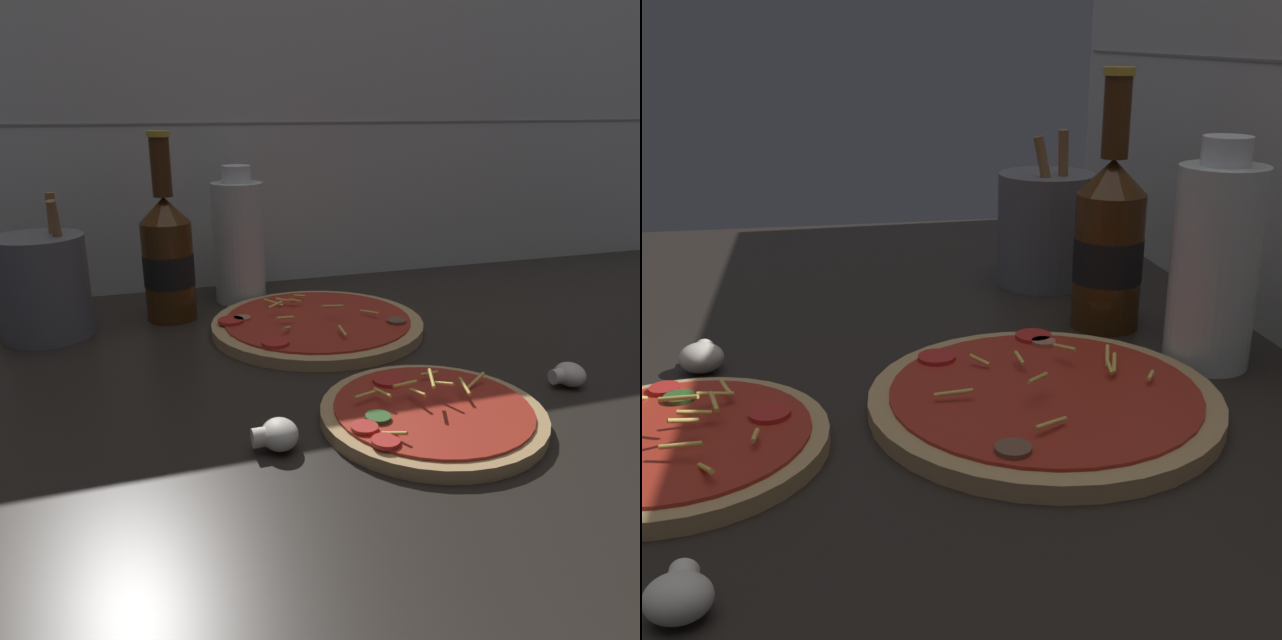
# 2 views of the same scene
# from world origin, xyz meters

# --- Properties ---
(counter_slab) EXTENTS (1.60, 0.90, 0.03)m
(counter_slab) POSITION_xyz_m (0.00, 0.00, 0.01)
(counter_slab) COLOR #28231E
(counter_slab) RESTS_ON ground
(tile_backsplash) EXTENTS (1.60, 0.01, 0.60)m
(tile_backsplash) POSITION_xyz_m (0.00, 0.45, 0.30)
(tile_backsplash) COLOR silver
(tile_backsplash) RESTS_ON ground
(pizza_near) EXTENTS (0.23, 0.23, 0.05)m
(pizza_near) POSITION_xyz_m (-0.04, -0.12, 0.03)
(pizza_near) COLOR tan
(pizza_near) RESTS_ON counter_slab
(pizza_far) EXTENTS (0.30, 0.30, 0.04)m
(pizza_far) POSITION_xyz_m (-0.06, 0.18, 0.03)
(pizza_far) COLOR tan
(pizza_far) RESTS_ON counter_slab
(beer_bottle) EXTENTS (0.07, 0.07, 0.27)m
(beer_bottle) POSITION_xyz_m (-0.25, 0.30, 0.12)
(beer_bottle) COLOR #47280F
(beer_bottle) RESTS_ON counter_slab
(oil_bottle) EXTENTS (0.08, 0.08, 0.22)m
(oil_bottle) POSITION_xyz_m (-0.14, 0.36, 0.12)
(oil_bottle) COLOR silver
(oil_bottle) RESTS_ON counter_slab
(mushroom_left) EXTENTS (0.04, 0.04, 0.03)m
(mushroom_left) POSITION_xyz_m (0.15, -0.09, 0.04)
(mushroom_left) COLOR white
(mushroom_left) RESTS_ON counter_slab
(mushroom_right) EXTENTS (0.04, 0.04, 0.03)m
(mushroom_right) POSITION_xyz_m (-0.20, -0.12, 0.04)
(mushroom_right) COLOR white
(mushroom_right) RESTS_ON counter_slab
(utensil_crock) EXTENTS (0.12, 0.12, 0.19)m
(utensil_crock) POSITION_xyz_m (-0.42, 0.27, 0.10)
(utensil_crock) COLOR slate
(utensil_crock) RESTS_ON counter_slab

